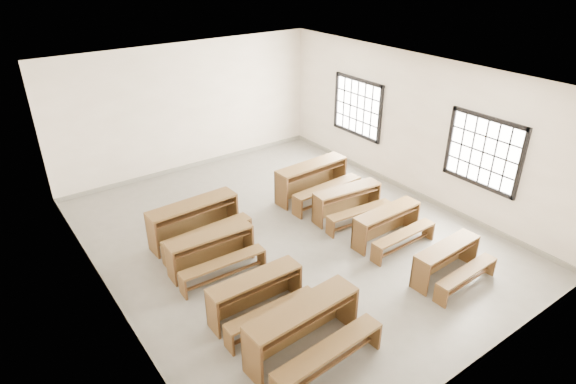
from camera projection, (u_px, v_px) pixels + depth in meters
room at (292, 135)px, 8.77m from camera, size 8.50×8.50×3.20m
desk_set_0 at (305, 327)px, 6.73m from camera, size 1.83×1.02×0.80m
desk_set_1 at (257, 294)px, 7.47m from camera, size 1.55×0.81×0.69m
desk_set_2 at (212, 249)px, 8.55m from camera, size 1.59×0.86×0.70m
desk_set_3 at (195, 219)px, 9.37m from camera, size 1.83×1.00×0.81m
desk_set_4 at (448, 260)px, 8.33m from camera, size 1.45×0.79×0.64m
desk_set_5 at (388, 223)px, 9.37m from camera, size 1.52×0.81×0.68m
desk_set_6 at (348, 201)px, 10.18m from camera, size 1.60×0.94×0.69m
desk_set_7 at (313, 178)px, 11.01m from camera, size 1.85×1.02×0.81m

